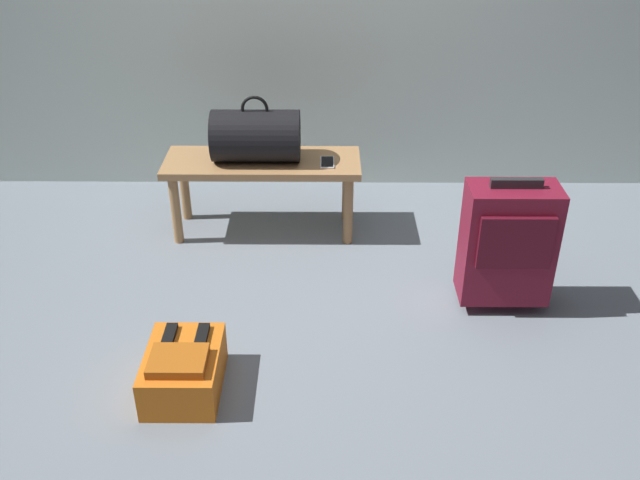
# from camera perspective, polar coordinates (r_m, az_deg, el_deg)

# --- Properties ---
(ground_plane) EXTENTS (6.60, 6.60, 0.00)m
(ground_plane) POSITION_cam_1_polar(r_m,az_deg,el_deg) (2.99, -1.94, -8.27)
(ground_plane) COLOR slate
(bench) EXTENTS (1.00, 0.36, 0.41)m
(bench) POSITION_cam_1_polar(r_m,az_deg,el_deg) (3.65, -4.67, 5.59)
(bench) COLOR #A87A4C
(bench) RESTS_ON ground
(duffel_bag_black) EXTENTS (0.44, 0.26, 0.34)m
(duffel_bag_black) POSITION_cam_1_polar(r_m,az_deg,el_deg) (3.57, -5.21, 8.42)
(duffel_bag_black) COLOR black
(duffel_bag_black) RESTS_ON bench
(cell_phone) EXTENTS (0.07, 0.14, 0.01)m
(cell_phone) POSITION_cam_1_polar(r_m,az_deg,el_deg) (3.57, 0.59, 6.31)
(cell_phone) COLOR silver
(cell_phone) RESTS_ON bench
(suitcase_upright_burgundy) EXTENTS (0.39, 0.23, 0.62)m
(suitcase_upright_burgundy) POSITION_cam_1_polar(r_m,az_deg,el_deg) (3.15, 14.95, -0.21)
(suitcase_upright_burgundy) COLOR maroon
(suitcase_upright_burgundy) RESTS_ON ground
(backpack_orange) EXTENTS (0.28, 0.38, 0.21)m
(backpack_orange) POSITION_cam_1_polar(r_m,az_deg,el_deg) (2.77, -10.99, -10.24)
(backpack_orange) COLOR orange
(backpack_orange) RESTS_ON ground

